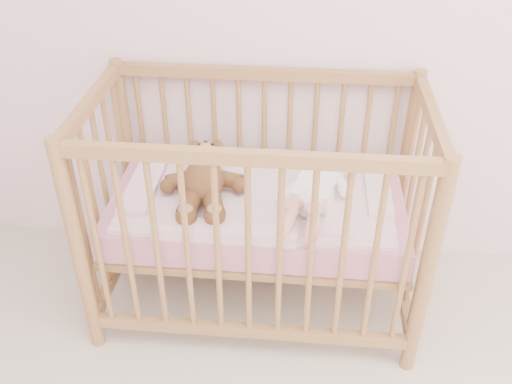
# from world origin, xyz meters

# --- Properties ---
(crib) EXTENTS (1.36, 0.76, 1.00)m
(crib) POSITION_xyz_m (-0.45, 1.60, 0.50)
(crib) COLOR #AA7648
(crib) RESTS_ON floor
(mattress) EXTENTS (1.22, 0.62, 0.13)m
(mattress) POSITION_xyz_m (-0.45, 1.60, 0.49)
(mattress) COLOR pink
(mattress) RESTS_ON crib
(blanket) EXTENTS (1.10, 0.58, 0.06)m
(blanket) POSITION_xyz_m (-0.45, 1.60, 0.56)
(blanket) COLOR #ECA2B4
(blanket) RESTS_ON mattress
(baby) EXTENTS (0.40, 0.62, 0.14)m
(baby) POSITION_xyz_m (-0.21, 1.58, 0.64)
(baby) COLOR white
(baby) RESTS_ON blanket
(teddy_bear) EXTENTS (0.43, 0.57, 0.15)m
(teddy_bear) POSITION_xyz_m (-0.67, 1.58, 0.65)
(teddy_bear) COLOR brown
(teddy_bear) RESTS_ON blanket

